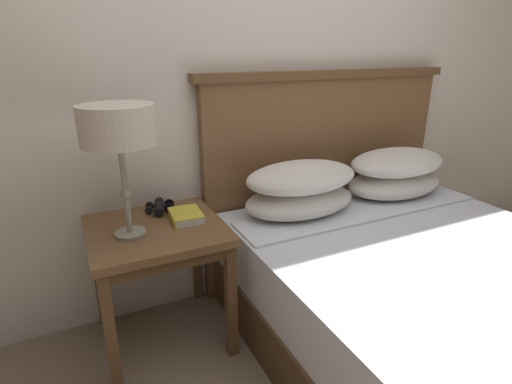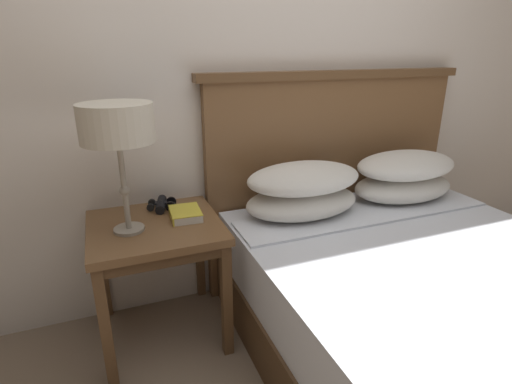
{
  "view_description": "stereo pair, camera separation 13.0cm",
  "coord_description": "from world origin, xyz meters",
  "px_view_note": "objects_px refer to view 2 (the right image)",
  "views": [
    {
      "loc": [
        -0.86,
        -0.88,
        1.34
      ],
      "look_at": [
        -0.09,
        0.72,
        0.7
      ],
      "focal_mm": 28.0,
      "sensor_mm": 36.0,
      "label": 1
    },
    {
      "loc": [
        -0.74,
        -0.93,
        1.34
      ],
      "look_at": [
        -0.09,
        0.72,
        0.7
      ],
      "focal_mm": 28.0,
      "sensor_mm": 36.0,
      "label": 2
    }
  ],
  "objects_px": {
    "book_on_nightstand": "(185,214)",
    "nightstand": "(156,238)",
    "bed": "(435,304)",
    "table_lamp": "(117,126)",
    "binoculars_pair": "(161,204)"
  },
  "relations": [
    {
      "from": "nightstand",
      "to": "bed",
      "type": "relative_size",
      "value": 0.3
    },
    {
      "from": "nightstand",
      "to": "bed",
      "type": "distance_m",
      "value": 1.26
    },
    {
      "from": "nightstand",
      "to": "binoculars_pair",
      "type": "bearing_deg",
      "value": 69.13
    },
    {
      "from": "bed",
      "to": "binoculars_pair",
      "type": "bearing_deg",
      "value": 141.28
    },
    {
      "from": "bed",
      "to": "table_lamp",
      "type": "xyz_separation_m",
      "value": [
        -1.17,
        0.6,
        0.73
      ]
    },
    {
      "from": "bed",
      "to": "book_on_nightstand",
      "type": "distance_m",
      "value": 1.16
    },
    {
      "from": "table_lamp",
      "to": "binoculars_pair",
      "type": "relative_size",
      "value": 3.3
    },
    {
      "from": "nightstand",
      "to": "table_lamp",
      "type": "bearing_deg",
      "value": -156.95
    },
    {
      "from": "table_lamp",
      "to": "bed",
      "type": "bearing_deg",
      "value": -27.19
    },
    {
      "from": "binoculars_pair",
      "to": "nightstand",
      "type": "bearing_deg",
      "value": -110.87
    },
    {
      "from": "table_lamp",
      "to": "book_on_nightstand",
      "type": "distance_m",
      "value": 0.51
    },
    {
      "from": "book_on_nightstand",
      "to": "binoculars_pair",
      "type": "height_order",
      "value": "binoculars_pair"
    },
    {
      "from": "book_on_nightstand",
      "to": "nightstand",
      "type": "bearing_deg",
      "value": -179.02
    },
    {
      "from": "book_on_nightstand",
      "to": "table_lamp",
      "type": "bearing_deg",
      "value": -168.85
    },
    {
      "from": "table_lamp",
      "to": "book_on_nightstand",
      "type": "xyz_separation_m",
      "value": [
        0.25,
        0.05,
        -0.43
      ]
    }
  ]
}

